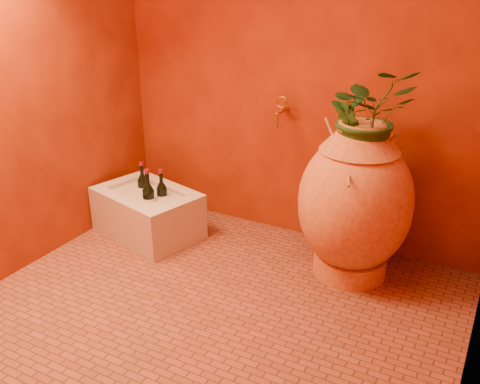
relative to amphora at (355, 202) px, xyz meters
The scene contains 11 objects.
floor 0.96m from the amphora, 128.87° to the right, with size 2.50×2.50×0.00m, color brown.
wall_back 1.01m from the amphora, 146.25° to the left, with size 2.50×0.02×2.50m, color #611B05.
wall_left 2.05m from the amphora, 159.88° to the right, with size 0.02×2.00×2.50m, color #611B05.
amphora is the anchor object (origin of this frame).
stone_basin 1.42m from the amphora, behind, with size 0.78×0.64×0.32m.
wine_bottle_a 1.48m from the amphora, behind, with size 0.07×0.07×0.30m.
wine_bottle_b 1.29m from the amphora, behind, with size 0.07×0.07×0.30m.
wine_bottle_c 1.33m from the amphora, 169.89° to the right, with size 0.08×0.08×0.33m.
wall_tap 0.76m from the amphora, 156.72° to the left, with size 0.08×0.17×0.19m.
plant_main 0.51m from the amphora, 50.98° to the left, with size 0.47×0.41×0.53m, color #184318.
plant_side 0.43m from the amphora, 147.93° to the right, with size 0.19×0.16×0.35m, color #184318.
Camera 1 is at (1.27, -2.11, 1.71)m, focal length 40.00 mm.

